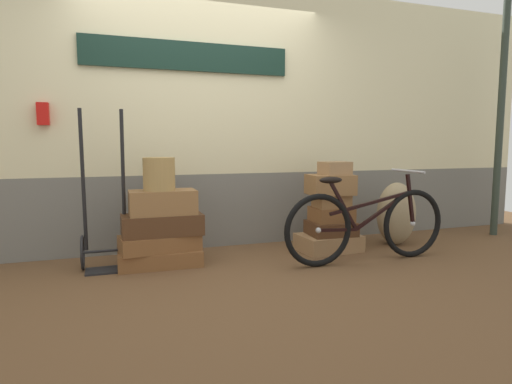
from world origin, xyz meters
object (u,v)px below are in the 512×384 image
Objects in this scene: bicycle at (367,224)px; suitcase_2 at (162,224)px; wicker_basket at (159,174)px; suitcase_5 at (331,228)px; suitcase_4 at (328,243)px; suitcase_7 at (331,201)px; suitcase_6 at (331,214)px; suitcase_1 at (160,243)px; suitcase_9 at (335,168)px; suitcase_8 at (330,185)px; burlap_sack at (396,214)px; luggage_trolley at (105,233)px; suitcase_0 at (160,258)px; suitcase_3 at (163,202)px.

suitcase_2 is at bearing 164.48° from bicycle.
suitcase_5 is at bearing -0.05° from wicker_basket.
suitcase_2 is at bearing 176.68° from suitcase_4.
suitcase_7 reaches higher than suitcase_5.
suitcase_4 is at bearing -155.82° from suitcase_6.
suitcase_5 reaches higher than suitcase_1.
suitcase_2 is 1.77m from suitcase_9.
suitcase_4 is at bearing 0.16° from wicker_basket.
suitcase_8 reaches higher than burlap_sack.
suitcase_5 is 1.04× the size of suitcase_8.
luggage_trolley is (-2.14, 0.08, 0.23)m from suitcase_4.
wicker_basket is at bearing 177.17° from suitcase_4.
suitcase_7 is 0.20× the size of bicycle.
suitcase_4 is 2.16m from luggage_trolley.
suitcase_7 is at bearing -97.20° from suitcase_5.
suitcase_9 is at bearing -1.64° from suitcase_2.
bicycle reaches higher than burlap_sack.
bicycle reaches higher than suitcase_6.
suitcase_5 is 0.81m from burlap_sack.
suitcase_4 is 0.36× the size of bicycle.
wicker_basket is 0.69m from luggage_trolley.
bicycle is at bearing -72.46° from suitcase_7.
suitcase_9 is at bearing 99.97° from bicycle.
suitcase_0 is at bearing -174.88° from suitcase_7.
suitcase_4 is 1.31× the size of suitcase_5.
suitcase_8 is 0.26× the size of bicycle.
suitcase_5 is at bearing 1.78° from suitcase_0.
suitcase_3 reaches higher than suitcase_5.
suitcase_5 is at bearing 35.57° from suitcase_8.
suitcase_4 is at bearing -2.04° from luggage_trolley.
suitcase_2 is at bearing -175.44° from suitcase_7.
suitcase_1 is 1.73m from suitcase_6.
suitcase_0 is at bearing -177.96° from suitcase_6.
luggage_trolley reaches higher than burlap_sack.
suitcase_9 is at bearing -2.60° from luggage_trolley.
suitcase_1 is 2.38× the size of wicker_basket.
suitcase_6 is 0.79m from burlap_sack.
luggage_trolley reaches higher than suitcase_0.
burlap_sack is (2.51, 0.02, 0.27)m from suitcase_0.
suitcase_7 is at bearing -24.21° from suitcase_4.
wicker_basket reaches higher than suitcase_5.
suitcase_3 reaches higher than suitcase_7.
suitcase_2 is at bearing -178.50° from suitcase_6.
suitcase_1 is (0.00, 0.00, 0.14)m from suitcase_0.
suitcase_0 is 1.72m from suitcase_5.
suitcase_7 is 0.48× the size of burlap_sack.
suitcase_0 is 2.53m from burlap_sack.
suitcase_6 reaches higher than suitcase_4.
suitcase_2 is 2.42× the size of wicker_basket.
suitcase_5 is 0.67× the size of burlap_sack.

